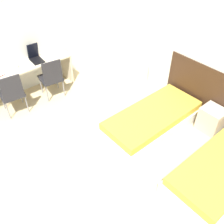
{
  "coord_description": "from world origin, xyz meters",
  "views": [
    {
      "loc": [
        2.54,
        -0.0,
        3.4
      ],
      "look_at": [
        0.0,
        2.15,
        0.55
      ],
      "focal_mm": 40.0,
      "sensor_mm": 36.0,
      "label": 1
    }
  ],
  "objects_px": {
    "bed_near_window": "(152,120)",
    "chair_near_notebook": "(12,92)",
    "nightstand": "(211,119)",
    "laptop": "(36,57)",
    "bed_near_door": "(223,169)",
    "chair_near_laptop": "(51,77)"
  },
  "relations": [
    {
      "from": "bed_near_door",
      "to": "nightstand",
      "type": "relative_size",
      "value": 4.12
    },
    {
      "from": "bed_near_door",
      "to": "nightstand",
      "type": "distance_m",
      "value": 1.1
    },
    {
      "from": "bed_near_door",
      "to": "chair_near_laptop",
      "type": "distance_m",
      "value": 3.74
    },
    {
      "from": "bed_near_window",
      "to": "chair_near_laptop",
      "type": "height_order",
      "value": "chair_near_laptop"
    },
    {
      "from": "bed_near_window",
      "to": "chair_near_laptop",
      "type": "distance_m",
      "value": 2.33
    },
    {
      "from": "bed_near_door",
      "to": "nightstand",
      "type": "height_order",
      "value": "nightstand"
    },
    {
      "from": "chair_near_notebook",
      "to": "bed_near_window",
      "type": "bearing_deg",
      "value": 47.16
    },
    {
      "from": "bed_near_window",
      "to": "nightstand",
      "type": "xyz_separation_m",
      "value": [
        0.75,
        0.81,
        0.06
      ]
    },
    {
      "from": "bed_near_window",
      "to": "bed_near_door",
      "type": "bearing_deg",
      "value": 0.0
    },
    {
      "from": "bed_near_door",
      "to": "chair_near_laptop",
      "type": "relative_size",
      "value": 2.14
    },
    {
      "from": "chair_near_notebook",
      "to": "laptop",
      "type": "distance_m",
      "value": 0.98
    },
    {
      "from": "chair_near_laptop",
      "to": "nightstand",
      "type": "bearing_deg",
      "value": 39.23
    },
    {
      "from": "chair_near_laptop",
      "to": "chair_near_notebook",
      "type": "distance_m",
      "value": 0.88
    },
    {
      "from": "bed_near_door",
      "to": "laptop",
      "type": "xyz_separation_m",
      "value": [
        -4.07,
        -0.99,
        0.63
      ]
    },
    {
      "from": "bed_near_door",
      "to": "chair_near_notebook",
      "type": "relative_size",
      "value": 2.14
    },
    {
      "from": "bed_near_door",
      "to": "laptop",
      "type": "distance_m",
      "value": 4.23
    },
    {
      "from": "bed_near_door",
      "to": "chair_near_laptop",
      "type": "height_order",
      "value": "chair_near_laptop"
    },
    {
      "from": "bed_near_window",
      "to": "bed_near_door",
      "type": "xyz_separation_m",
      "value": [
        1.5,
        0.0,
        0.0
      ]
    },
    {
      "from": "bed_near_window",
      "to": "nightstand",
      "type": "distance_m",
      "value": 1.1
    },
    {
      "from": "bed_near_window",
      "to": "bed_near_door",
      "type": "relative_size",
      "value": 1.0
    },
    {
      "from": "bed_near_window",
      "to": "chair_near_notebook",
      "type": "xyz_separation_m",
      "value": [
        -2.11,
        -1.8,
        0.33
      ]
    },
    {
      "from": "bed_near_window",
      "to": "laptop",
      "type": "xyz_separation_m",
      "value": [
        -2.57,
        -0.99,
        0.63
      ]
    }
  ]
}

